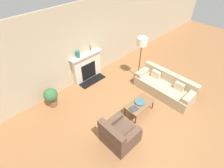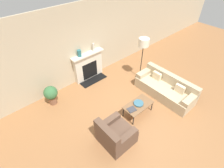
% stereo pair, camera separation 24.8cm
% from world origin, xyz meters
% --- Properties ---
extents(ground_plane, '(18.00, 18.00, 0.00)m').
position_xyz_m(ground_plane, '(0.00, 0.00, 0.00)').
color(ground_plane, '#99663D').
extents(wall_back, '(18.00, 0.06, 2.90)m').
position_xyz_m(wall_back, '(0.00, 2.83, 1.45)').
color(wall_back, '#BCAD8E').
rests_on(wall_back, ground_plane).
extents(fireplace, '(1.33, 0.59, 1.11)m').
position_xyz_m(fireplace, '(-0.08, 2.69, 0.54)').
color(fireplace, beige).
rests_on(fireplace, ground_plane).
extents(couch, '(0.81, 2.10, 0.76)m').
position_xyz_m(couch, '(1.36, 0.06, 0.29)').
color(couch, tan).
rests_on(couch, ground_plane).
extents(armchair_near, '(0.85, 0.86, 0.84)m').
position_xyz_m(armchair_near, '(-1.26, -0.18, 0.31)').
color(armchair_near, brown).
rests_on(armchair_near, ground_plane).
extents(coffee_table, '(0.95, 0.52, 0.40)m').
position_xyz_m(coffee_table, '(-0.03, 0.10, 0.37)').
color(coffee_table, brown).
rests_on(coffee_table, ground_plane).
extents(bowl, '(0.31, 0.31, 0.05)m').
position_xyz_m(bowl, '(-0.01, 0.12, 0.43)').
color(bowl, '#38667A').
rests_on(bowl, coffee_table).
extents(book, '(0.29, 0.25, 0.02)m').
position_xyz_m(book, '(-0.34, 0.10, 0.41)').
color(book, '#38383D').
rests_on(book, coffee_table).
extents(floor_lamp, '(0.38, 0.38, 1.72)m').
position_xyz_m(floor_lamp, '(1.44, 1.33, 1.44)').
color(floor_lamp, black).
rests_on(floor_lamp, ground_plane).
extents(mantel_vase_left, '(0.14, 0.14, 0.25)m').
position_xyz_m(mantel_vase_left, '(-0.39, 2.70, 1.23)').
color(mantel_vase_left, '#28666B').
rests_on(mantel_vase_left, fireplace).
extents(mantel_vase_center_left, '(0.09, 0.09, 0.29)m').
position_xyz_m(mantel_vase_center_left, '(0.24, 2.70, 1.26)').
color(mantel_vase_center_left, beige).
rests_on(mantel_vase_center_left, fireplace).
extents(potted_plant, '(0.45, 0.45, 0.71)m').
position_xyz_m(potted_plant, '(-1.87, 2.33, 0.43)').
color(potted_plant, brown).
rests_on(potted_plant, ground_plane).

